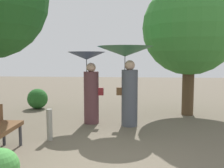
{
  "coord_description": "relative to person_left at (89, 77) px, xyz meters",
  "views": [
    {
      "loc": [
        0.63,
        -3.91,
        1.75
      ],
      "look_at": [
        0.0,
        3.31,
        1.02
      ],
      "focal_mm": 40.86,
      "sensor_mm": 36.0,
      "label": 1
    }
  ],
  "objects": [
    {
      "name": "ground_plane",
      "position": [
        0.57,
        -2.81,
        -1.25
      ],
      "size": [
        40.0,
        40.0,
        0.0
      ],
      "primitive_type": "plane",
      "color": "brown"
    },
    {
      "name": "person_right",
      "position": [
        1.0,
        -0.18,
        0.29
      ],
      "size": [
        1.43,
        1.43,
        2.06
      ],
      "rotation": [
        0.0,
        0.0,
        1.59
      ],
      "color": "#474C56",
      "rests_on": "ground"
    },
    {
      "name": "person_left",
      "position": [
        0.0,
        0.0,
        0.0
      ],
      "size": [
        1.01,
        1.01,
        1.92
      ],
      "rotation": [
        0.0,
        0.0,
        1.59
      ],
      "color": "#563338",
      "rests_on": "ground"
    },
    {
      "name": "path_marker_post",
      "position": [
        -0.59,
        -1.54,
        -0.91
      ],
      "size": [
        0.12,
        0.12,
        0.68
      ],
      "primitive_type": "cylinder",
      "color": "gray",
      "rests_on": "ground"
    },
    {
      "name": "tree_near_right",
      "position": [
        2.87,
        1.28,
        1.65
      ],
      "size": [
        2.85,
        2.85,
        4.53
      ],
      "color": "#4C3823",
      "rests_on": "ground"
    },
    {
      "name": "bush_path_left",
      "position": [
        -2.16,
        1.81,
        -0.9
      ],
      "size": [
        0.7,
        0.7,
        0.7
      ],
      "primitive_type": "sphere",
      "color": "#235B23",
      "rests_on": "ground"
    }
  ]
}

